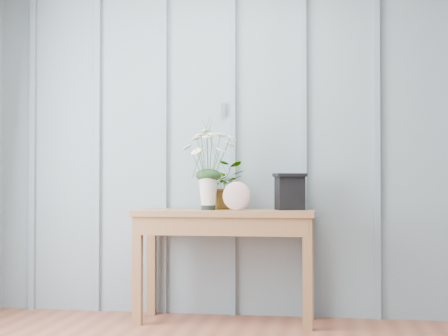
% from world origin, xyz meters
% --- Properties ---
extents(sideboard, '(1.20, 0.45, 0.75)m').
position_xyz_m(sideboard, '(-0.27, 1.99, 0.64)').
color(sideboard, olive).
rests_on(sideboard, ground).
extents(daisy_vase, '(0.42, 0.32, 0.60)m').
position_xyz_m(daisy_vase, '(-0.38, 1.96, 1.12)').
color(daisy_vase, black).
rests_on(daisy_vase, sideboard).
extents(spider_plant, '(0.34, 0.31, 0.33)m').
position_xyz_m(spider_plant, '(-0.30, 2.12, 0.92)').
color(spider_plant, '#153314').
rests_on(spider_plant, sideboard).
extents(felt_disc_vessel, '(0.19, 0.07, 0.19)m').
position_xyz_m(felt_disc_vessel, '(-0.18, 1.90, 0.84)').
color(felt_disc_vessel, '#91505C').
rests_on(felt_disc_vessel, sideboard).
extents(carved_box, '(0.24, 0.21, 0.24)m').
position_xyz_m(carved_box, '(0.16, 2.04, 0.88)').
color(carved_box, black).
rests_on(carved_box, sideboard).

